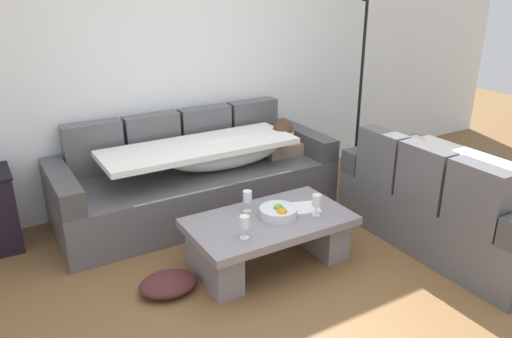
{
  "coord_description": "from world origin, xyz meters",
  "views": [
    {
      "loc": [
        -1.62,
        -2.22,
        2.04
      ],
      "look_at": [
        0.33,
        1.07,
        0.55
      ],
      "focal_mm": 34.83,
      "sensor_mm": 36.0,
      "label": 1
    }
  ],
  "objects_px": {
    "wine_glass_far_back": "(247,197)",
    "open_magazine": "(301,208)",
    "fruit_bowl": "(279,212)",
    "floor_lamp": "(361,72)",
    "couch_near_window": "(451,204)",
    "couch_along_wall": "(201,178)",
    "wine_glass_near_right": "(317,201)",
    "crumpled_garment": "(168,284)",
    "wine_glass_near_left": "(244,223)",
    "coffee_table": "(269,235)"
  },
  "relations": [
    {
      "from": "couch_along_wall",
      "to": "wine_glass_near_right",
      "type": "distance_m",
      "value": 1.29
    },
    {
      "from": "couch_along_wall",
      "to": "fruit_bowl",
      "type": "relative_size",
      "value": 8.85
    },
    {
      "from": "couch_near_window",
      "to": "fruit_bowl",
      "type": "distance_m",
      "value": 1.44
    },
    {
      "from": "coffee_table",
      "to": "crumpled_garment",
      "type": "xyz_separation_m",
      "value": [
        -0.79,
        0.04,
        -0.18
      ]
    },
    {
      "from": "wine_glass_far_back",
      "to": "open_magazine",
      "type": "distance_m",
      "value": 0.42
    },
    {
      "from": "fruit_bowl",
      "to": "floor_lamp",
      "type": "distance_m",
      "value": 2.17
    },
    {
      "from": "fruit_bowl",
      "to": "wine_glass_far_back",
      "type": "bearing_deg",
      "value": 126.91
    },
    {
      "from": "wine_glass_near_left",
      "to": "wine_glass_far_back",
      "type": "height_order",
      "value": "same"
    },
    {
      "from": "coffee_table",
      "to": "open_magazine",
      "type": "bearing_deg",
      "value": 2.27
    },
    {
      "from": "fruit_bowl",
      "to": "floor_lamp",
      "type": "xyz_separation_m",
      "value": [
        1.73,
        1.12,
        0.7
      ]
    },
    {
      "from": "floor_lamp",
      "to": "couch_near_window",
      "type": "bearing_deg",
      "value": -103.01
    },
    {
      "from": "wine_glass_near_right",
      "to": "couch_along_wall",
      "type": "bearing_deg",
      "value": 107.09
    },
    {
      "from": "couch_near_window",
      "to": "coffee_table",
      "type": "xyz_separation_m",
      "value": [
        -1.44,
        0.45,
        -0.1
      ]
    },
    {
      "from": "wine_glass_near_left",
      "to": "wine_glass_far_back",
      "type": "distance_m",
      "value": 0.42
    },
    {
      "from": "coffee_table",
      "to": "wine_glass_far_back",
      "type": "distance_m",
      "value": 0.33
    },
    {
      "from": "coffee_table",
      "to": "floor_lamp",
      "type": "height_order",
      "value": "floor_lamp"
    },
    {
      "from": "coffee_table",
      "to": "floor_lamp",
      "type": "xyz_separation_m",
      "value": [
        1.79,
        1.1,
        0.88
      ]
    },
    {
      "from": "wine_glass_far_back",
      "to": "open_magazine",
      "type": "bearing_deg",
      "value": -24.61
    },
    {
      "from": "fruit_bowl",
      "to": "floor_lamp",
      "type": "bearing_deg",
      "value": 32.92
    },
    {
      "from": "couch_near_window",
      "to": "wine_glass_near_left",
      "type": "height_order",
      "value": "couch_near_window"
    },
    {
      "from": "coffee_table",
      "to": "wine_glass_near_right",
      "type": "xyz_separation_m",
      "value": [
        0.32,
        -0.14,
        0.26
      ]
    },
    {
      "from": "couch_along_wall",
      "to": "wine_glass_near_left",
      "type": "relative_size",
      "value": 14.93
    },
    {
      "from": "wine_glass_far_back",
      "to": "wine_glass_near_left",
      "type": "bearing_deg",
      "value": -122.46
    },
    {
      "from": "coffee_table",
      "to": "wine_glass_far_back",
      "type": "xyz_separation_m",
      "value": [
        -0.08,
        0.18,
        0.26
      ]
    },
    {
      "from": "couch_near_window",
      "to": "open_magazine",
      "type": "relative_size",
      "value": 6.11
    },
    {
      "from": "floor_lamp",
      "to": "wine_glass_near_left",
      "type": "bearing_deg",
      "value": -148.86
    },
    {
      "from": "floor_lamp",
      "to": "coffee_table",
      "type": "bearing_deg",
      "value": -148.52
    },
    {
      "from": "couch_along_wall",
      "to": "wine_glass_far_back",
      "type": "xyz_separation_m",
      "value": [
        -0.03,
        -0.9,
        0.17
      ]
    },
    {
      "from": "open_magazine",
      "to": "crumpled_garment",
      "type": "height_order",
      "value": "open_magazine"
    },
    {
      "from": "fruit_bowl",
      "to": "wine_glass_near_right",
      "type": "height_order",
      "value": "wine_glass_near_right"
    },
    {
      "from": "wine_glass_near_right",
      "to": "floor_lamp",
      "type": "distance_m",
      "value": 2.02
    },
    {
      "from": "open_magazine",
      "to": "floor_lamp",
      "type": "relative_size",
      "value": 0.14
    },
    {
      "from": "fruit_bowl",
      "to": "open_magazine",
      "type": "distance_m",
      "value": 0.23
    },
    {
      "from": "couch_near_window",
      "to": "wine_glass_far_back",
      "type": "xyz_separation_m",
      "value": [
        -1.52,
        0.64,
        0.16
      ]
    },
    {
      "from": "fruit_bowl",
      "to": "couch_along_wall",
      "type": "bearing_deg",
      "value": 96.28
    },
    {
      "from": "wine_glass_far_back",
      "to": "crumpled_garment",
      "type": "xyz_separation_m",
      "value": [
        -0.71,
        -0.14,
        -0.44
      ]
    },
    {
      "from": "couch_near_window",
      "to": "fruit_bowl",
      "type": "xyz_separation_m",
      "value": [
        -1.37,
        0.44,
        0.09
      ]
    },
    {
      "from": "couch_near_window",
      "to": "wine_glass_near_right",
      "type": "height_order",
      "value": "couch_near_window"
    },
    {
      "from": "couch_near_window",
      "to": "fruit_bowl",
      "type": "height_order",
      "value": "couch_near_window"
    },
    {
      "from": "wine_glass_near_left",
      "to": "floor_lamp",
      "type": "relative_size",
      "value": 0.09
    },
    {
      "from": "coffee_table",
      "to": "couch_along_wall",
      "type": "bearing_deg",
      "value": 92.78
    },
    {
      "from": "couch_near_window",
      "to": "floor_lamp",
      "type": "relative_size",
      "value": 0.88
    },
    {
      "from": "wine_glass_near_left",
      "to": "wine_glass_near_right",
      "type": "xyz_separation_m",
      "value": [
        0.63,
        0.03,
        0.0
      ]
    },
    {
      "from": "couch_near_window",
      "to": "wine_glass_near_right",
      "type": "relative_size",
      "value": 10.3
    },
    {
      "from": "open_magazine",
      "to": "fruit_bowl",
      "type": "bearing_deg",
      "value": -153.42
    },
    {
      "from": "fruit_bowl",
      "to": "wine_glass_near_right",
      "type": "bearing_deg",
      "value": -25.1
    },
    {
      "from": "couch_along_wall",
      "to": "wine_glass_far_back",
      "type": "height_order",
      "value": "couch_along_wall"
    },
    {
      "from": "wine_glass_near_left",
      "to": "fruit_bowl",
      "type": "bearing_deg",
      "value": 22.0
    },
    {
      "from": "couch_near_window",
      "to": "wine_glass_far_back",
      "type": "bearing_deg",
      "value": 67.27
    },
    {
      "from": "fruit_bowl",
      "to": "crumpled_garment",
      "type": "bearing_deg",
      "value": 175.81
    }
  ]
}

